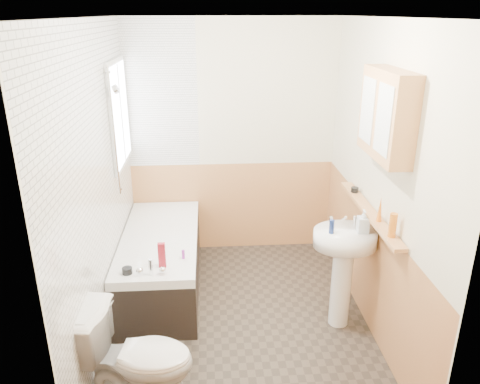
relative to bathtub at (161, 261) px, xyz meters
name	(u,v)px	position (x,y,z in m)	size (l,w,h in m)	color
floor	(241,320)	(0.73, -0.56, -0.30)	(2.80, 2.80, 0.00)	#2E2620
ceiling	(241,17)	(0.73, -0.56, 2.20)	(2.80, 2.80, 0.00)	white
wall_back	(232,141)	(0.73, 0.85, 0.95)	(2.20, 0.02, 2.50)	beige
wall_front	(261,285)	(0.73, -1.97, 0.95)	(2.20, 0.02, 2.50)	beige
wall_left	(98,190)	(-0.38, -0.56, 0.95)	(0.02, 2.80, 2.50)	beige
wall_right	(379,184)	(1.84, -0.56, 0.95)	(0.02, 2.80, 2.50)	beige
wainscot_right	(368,266)	(1.82, -0.56, 0.20)	(0.01, 2.80, 1.00)	tan
wainscot_back	(232,206)	(0.73, 0.82, 0.20)	(2.20, 0.01, 1.00)	tan
tile_cladding_left	(101,190)	(-0.36, -0.56, 0.95)	(0.01, 2.80, 2.50)	white
tile_return_back	(160,95)	(0.01, 0.82, 1.45)	(0.75, 0.01, 1.50)	white
window	(120,114)	(-0.33, 0.39, 1.35)	(0.03, 0.79, 0.99)	white
bathtub	(161,261)	(0.00, 0.00, 0.00)	(0.70, 1.63, 0.72)	black
shower_riser	(114,122)	(-0.31, -0.04, 1.37)	(0.10, 0.07, 1.11)	silver
toilet	(137,359)	(-0.03, -1.45, 0.08)	(0.43, 0.76, 0.75)	white
sink	(343,258)	(1.57, -0.66, 0.33)	(0.52, 0.42, 1.00)	white
pine_shelf	(369,212)	(1.77, -0.60, 0.72)	(0.10, 1.34, 0.03)	tan
medicine_cabinet	(387,115)	(1.74, -0.80, 1.56)	(0.17, 0.69, 0.63)	tan
foam_can	(393,225)	(1.77, -1.07, 0.82)	(0.05, 0.05, 0.18)	orange
green_bottle	(380,209)	(1.77, -0.81, 0.84)	(0.04, 0.04, 0.20)	orange
black_jar	(355,190)	(1.77, -0.19, 0.76)	(0.07, 0.07, 0.04)	black
soap_bottle	(363,227)	(1.69, -0.70, 0.63)	(0.09, 0.19, 0.09)	silver
clear_bottle	(332,227)	(1.44, -0.70, 0.65)	(0.04, 0.04, 0.11)	navy
blue_gel	(162,255)	(0.08, -0.59, 0.38)	(0.06, 0.04, 0.22)	maroon
cream_jar	(127,271)	(-0.19, -0.68, 0.30)	(0.08, 0.08, 0.05)	black
orange_bottle	(183,254)	(0.24, -0.46, 0.32)	(0.03, 0.03, 0.08)	purple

